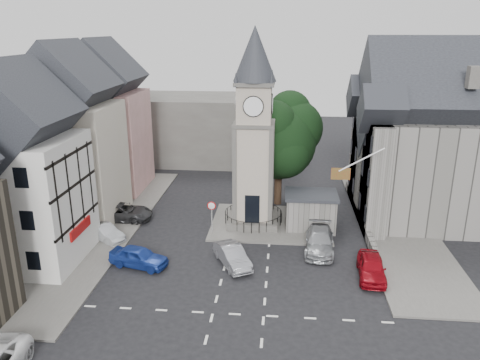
# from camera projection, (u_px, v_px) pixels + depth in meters

# --- Properties ---
(ground) EXTENTS (120.00, 120.00, 0.00)m
(ground) POSITION_uv_depth(u_px,v_px,m) (246.00, 269.00, 32.66)
(ground) COLOR black
(ground) RESTS_ON ground
(pavement_west) EXTENTS (6.00, 30.00, 0.14)m
(pavement_west) POSITION_uv_depth(u_px,v_px,m) (104.00, 226.00, 39.42)
(pavement_west) COLOR #595651
(pavement_west) RESTS_ON ground
(pavement_east) EXTENTS (6.00, 26.00, 0.14)m
(pavement_east) POSITION_uv_depth(u_px,v_px,m) (396.00, 228.00, 39.15)
(pavement_east) COLOR #595651
(pavement_east) RESTS_ON ground
(central_island) EXTENTS (10.00, 8.00, 0.16)m
(central_island) POSITION_uv_depth(u_px,v_px,m) (271.00, 223.00, 40.08)
(central_island) COLOR #595651
(central_island) RESTS_ON ground
(road_markings) EXTENTS (20.00, 8.00, 0.01)m
(road_markings) POSITION_uv_depth(u_px,v_px,m) (238.00, 314.00, 27.46)
(road_markings) COLOR silver
(road_markings) RESTS_ON ground
(clock_tower) EXTENTS (4.86, 4.86, 16.25)m
(clock_tower) POSITION_uv_depth(u_px,v_px,m) (254.00, 131.00, 37.70)
(clock_tower) COLOR #4C4944
(clock_tower) RESTS_ON ground
(stone_shelter) EXTENTS (4.30, 3.30, 3.08)m
(stone_shelter) POSITION_uv_depth(u_px,v_px,m) (311.00, 211.00, 38.86)
(stone_shelter) COLOR #5D5B56
(stone_shelter) RESTS_ON ground
(town_tree) EXTENTS (7.20, 7.20, 10.80)m
(town_tree) POSITION_uv_depth(u_px,v_px,m) (279.00, 132.00, 42.62)
(town_tree) COLOR black
(town_tree) RESTS_ON ground
(warning_sign_post) EXTENTS (0.70, 0.19, 2.85)m
(warning_sign_post) POSITION_uv_depth(u_px,v_px,m) (212.00, 211.00, 37.46)
(warning_sign_post) COLOR black
(warning_sign_post) RESTS_ON ground
(terrace_pink) EXTENTS (8.10, 7.60, 12.80)m
(terrace_pink) POSITION_uv_depth(u_px,v_px,m) (106.00, 126.00, 47.13)
(terrace_pink) COLOR tan
(terrace_pink) RESTS_ON ground
(terrace_cream) EXTENTS (8.10, 7.60, 12.80)m
(terrace_cream) POSITION_uv_depth(u_px,v_px,m) (71.00, 145.00, 39.56)
(terrace_cream) COLOR beige
(terrace_cream) RESTS_ON ground
(terrace_tudor) EXTENTS (8.10, 7.60, 12.00)m
(terrace_tudor) POSITION_uv_depth(u_px,v_px,m) (22.00, 178.00, 32.11)
(terrace_tudor) COLOR silver
(terrace_tudor) RESTS_ON ground
(backdrop_west) EXTENTS (20.00, 10.00, 8.00)m
(backdrop_west) POSITION_uv_depth(u_px,v_px,m) (169.00, 128.00, 58.98)
(backdrop_west) COLOR #4C4944
(backdrop_west) RESTS_ON ground
(east_building) EXTENTS (14.40, 11.40, 12.60)m
(east_building) POSITION_uv_depth(u_px,v_px,m) (439.00, 148.00, 39.75)
(east_building) COLOR #5D5B56
(east_building) RESTS_ON ground
(east_boundary_wall) EXTENTS (0.40, 16.00, 0.90)m
(east_boundary_wall) POSITION_uv_depth(u_px,v_px,m) (359.00, 213.00, 41.18)
(east_boundary_wall) COLOR #5D5B56
(east_boundary_wall) RESTS_ON ground
(flagpole) EXTENTS (3.68, 0.10, 2.74)m
(flagpole) POSITION_uv_depth(u_px,v_px,m) (361.00, 160.00, 33.57)
(flagpole) COLOR white
(flagpole) RESTS_ON ground
(car_west_blue) EXTENTS (4.51, 2.69, 1.44)m
(car_west_blue) POSITION_uv_depth(u_px,v_px,m) (139.00, 257.00, 32.82)
(car_west_blue) COLOR navy
(car_west_blue) RESTS_ON ground
(car_west_silver) EXTENTS (3.92, 3.22, 1.26)m
(car_west_silver) POSITION_uv_depth(u_px,v_px,m) (105.00, 232.00, 36.93)
(car_west_silver) COLOR #AEB2B6
(car_west_silver) RESTS_ON ground
(car_west_grey) EXTENTS (5.40, 2.58, 1.49)m
(car_west_grey) POSITION_uv_depth(u_px,v_px,m) (122.00, 212.00, 40.71)
(car_west_grey) COLOR #2D2E30
(car_west_grey) RESTS_ON ground
(car_island_silver) EXTENTS (3.30, 4.45, 1.40)m
(car_island_silver) POSITION_uv_depth(u_px,v_px,m) (232.00, 256.00, 33.01)
(car_island_silver) COLOR gray
(car_island_silver) RESTS_ON ground
(car_island_east) EXTENTS (2.50, 5.33, 1.51)m
(car_island_east) POSITION_uv_depth(u_px,v_px,m) (320.00, 241.00, 35.17)
(car_island_east) COLOR #93969A
(car_island_east) RESTS_ON ground
(car_east_red) EXTENTS (2.05, 4.45, 1.48)m
(car_east_red) POSITION_uv_depth(u_px,v_px,m) (371.00, 267.00, 31.36)
(car_east_red) COLOR maroon
(car_east_red) RESTS_ON ground
(pedestrian) EXTENTS (0.81, 0.77, 1.85)m
(pedestrian) POSITION_uv_depth(u_px,v_px,m) (369.00, 226.00, 37.43)
(pedestrian) COLOR #C0B29E
(pedestrian) RESTS_ON ground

